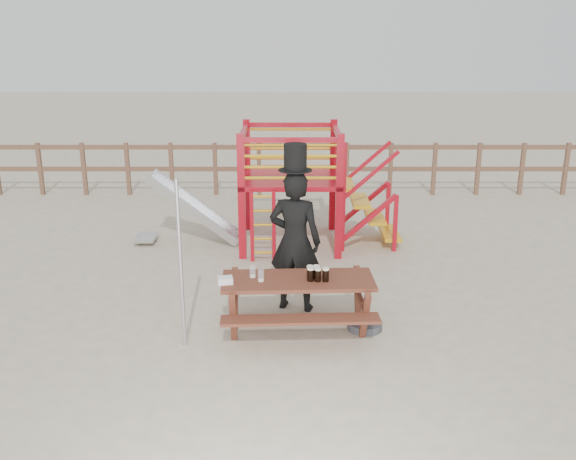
% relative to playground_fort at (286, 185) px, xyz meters
% --- Properties ---
extents(ground, '(60.00, 60.00, 0.00)m').
position_rel_playground_fort_xyz_m(ground, '(-0.12, -3.58, -1.07)').
color(ground, beige).
rests_on(ground, ground).
extents(back_fence, '(15.09, 0.09, 1.20)m').
position_rel_playground_fort_xyz_m(back_fence, '(-0.12, 3.42, -0.34)').
color(back_fence, brown).
rests_on(back_fence, ground).
extents(playground_fort, '(4.71, 1.84, 2.10)m').
position_rel_playground_fort_xyz_m(playground_fort, '(0.00, 0.00, 0.00)').
color(playground_fort, '#A80B18').
rests_on(playground_fort, ground).
extents(picnic_table, '(1.95, 1.38, 0.73)m').
position_rel_playground_fort_xyz_m(picnic_table, '(0.16, -3.51, -0.61)').
color(picnic_table, brown).
rests_on(picnic_table, ground).
extents(man_with_hat, '(0.81, 0.63, 2.30)m').
position_rel_playground_fort_xyz_m(man_with_hat, '(0.13, -2.77, -0.04)').
color(man_with_hat, black).
rests_on(man_with_hat, ground).
extents(metal_pole, '(0.05, 0.05, 2.10)m').
position_rel_playground_fort_xyz_m(metal_pole, '(-1.23, -3.87, -0.02)').
color(metal_pole, '#B2B2B7').
rests_on(metal_pole, ground).
extents(parasol_base, '(0.45, 0.45, 0.19)m').
position_rel_playground_fort_xyz_m(parasol_base, '(1.03, -3.42, -1.02)').
color(parasol_base, '#39393F').
rests_on(parasol_base, ground).
extents(paper_bag, '(0.20, 0.17, 0.08)m').
position_rel_playground_fort_xyz_m(paper_bag, '(-0.73, -3.65, -0.30)').
color(paper_bag, white).
rests_on(paper_bag, picnic_table).
extents(stout_pints, '(0.27, 0.18, 0.17)m').
position_rel_playground_fort_xyz_m(stout_pints, '(0.38, -3.55, -0.25)').
color(stout_pints, black).
rests_on(stout_pints, picnic_table).
extents(empty_glasses, '(0.19, 0.21, 0.15)m').
position_rel_playground_fort_xyz_m(empty_glasses, '(-0.35, -3.51, -0.27)').
color(empty_glasses, silver).
rests_on(empty_glasses, picnic_table).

